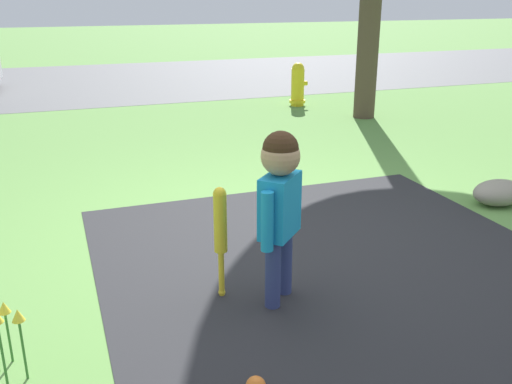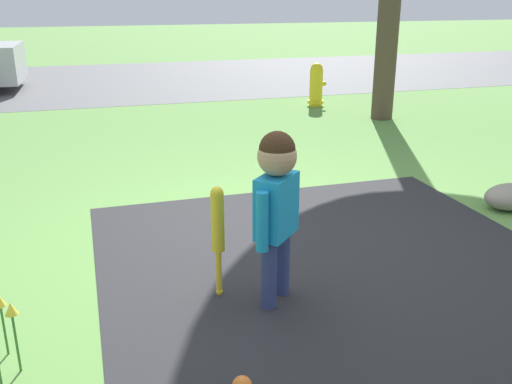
{
  "view_description": "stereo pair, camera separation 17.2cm",
  "coord_description": "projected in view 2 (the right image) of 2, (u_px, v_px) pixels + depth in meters",
  "views": [
    {
      "loc": [
        -1.48,
        -3.71,
        1.75
      ],
      "look_at": [
        -0.32,
        -0.5,
        0.56
      ],
      "focal_mm": 40.0,
      "sensor_mm": 36.0,
      "label": 1
    },
    {
      "loc": [
        -1.32,
        -3.77,
        1.75
      ],
      "look_at": [
        -0.32,
        -0.5,
        0.56
      ],
      "focal_mm": 40.0,
      "sensor_mm": 36.0,
      "label": 2
    }
  ],
  "objects": [
    {
      "name": "ground_plane",
      "position": [
        277.0,
        236.0,
        4.34
      ],
      "size": [
        60.0,
        60.0,
        0.0
      ],
      "primitive_type": "plane",
      "color": "#5B8C42"
    },
    {
      "name": "child",
      "position": [
        277.0,
        195.0,
        3.22
      ],
      "size": [
        0.32,
        0.32,
        1.04
      ],
      "rotation": [
        0.0,
        0.0,
        0.79
      ],
      "color": "navy",
      "rests_on": "ground"
    },
    {
      "name": "edging_rock",
      "position": [
        511.0,
        197.0,
        4.85
      ],
      "size": [
        0.48,
        0.33,
        0.22
      ],
      "color": "gray",
      "rests_on": "ground"
    },
    {
      "name": "fire_hydrant",
      "position": [
        316.0,
        85.0,
        9.19
      ],
      "size": [
        0.29,
        0.26,
        0.7
      ],
      "color": "yellow",
      "rests_on": "ground"
    },
    {
      "name": "street_strip",
      "position": [
        146.0,
        79.0,
        12.18
      ],
      "size": [
        40.0,
        6.0,
        0.01
      ],
      "color": "#59595B",
      "rests_on": "ground"
    },
    {
      "name": "baseball_bat",
      "position": [
        218.0,
        226.0,
        3.35
      ],
      "size": [
        0.08,
        0.08,
        0.7
      ],
      "color": "yellow",
      "rests_on": "ground"
    }
  ]
}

